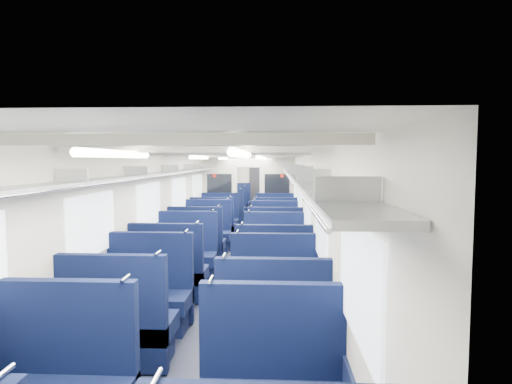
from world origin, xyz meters
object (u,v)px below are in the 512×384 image
at_px(seat_19, 275,223).
at_px(seat_25, 276,207).
at_px(seat_7, 274,301).
at_px(seat_11, 275,259).
at_px(seat_21, 276,214).
at_px(seat_5, 273,336).
at_px(seat_12, 197,246).
at_px(seat_24, 234,206).
at_px(seat_14, 207,235).
at_px(seat_17, 275,229).
at_px(seat_22, 231,209).
at_px(seat_4, 118,330).
at_px(seat_9, 274,278).
at_px(seat_26, 237,203).
at_px(seat_15, 275,237).
at_px(seat_16, 213,229).
at_px(seat_10, 186,258).
at_px(seat_23, 276,210).
at_px(bulkhead, 248,193).
at_px(seat_18, 219,222).
at_px(seat_20, 227,213).
at_px(end_door, 258,187).
at_px(seat_8, 169,276).
at_px(seat_6, 147,299).
at_px(seat_27, 276,203).
at_px(seat_13, 275,247).

height_order(seat_19, seat_25, same).
xyz_separation_m(seat_7, seat_11, (0.00, 2.32, 0.00)).
bearing_deg(seat_7, seat_21, 90.00).
relative_size(seat_5, seat_19, 1.00).
height_order(seat_12, seat_24, same).
xyz_separation_m(seat_7, seat_14, (-1.66, 4.76, 0.00)).
height_order(seat_17, seat_22, same).
xyz_separation_m(seat_4, seat_7, (1.66, 1.01, 0.00)).
bearing_deg(seat_9, seat_26, 98.30).
distance_m(seat_9, seat_15, 3.48).
height_order(seat_7, seat_16, same).
bearing_deg(seat_10, seat_12, 90.00).
height_order(seat_5, seat_23, same).
relative_size(bulkhead, seat_21, 2.19).
distance_m(seat_18, seat_24, 4.45).
relative_size(seat_17, seat_25, 1.00).
xyz_separation_m(seat_11, seat_26, (-1.66, 10.12, 0.00)).
distance_m(seat_4, seat_26, 13.45).
bearing_deg(seat_20, end_door, 80.26).
bearing_deg(seat_8, seat_25, 80.62).
distance_m(seat_17, seat_18, 2.03).
height_order(seat_4, seat_25, same).
relative_size(seat_11, seat_14, 1.00).
xyz_separation_m(end_door, seat_26, (-0.83, -1.36, -0.61)).
bearing_deg(seat_26, seat_6, -90.00).
relative_size(seat_17, seat_24, 1.00).
bearing_deg(seat_14, seat_23, 73.00).
height_order(seat_20, seat_27, same).
xyz_separation_m(seat_22, seat_25, (1.66, 0.95, 0.00)).
bearing_deg(seat_22, end_door, 76.93).
relative_size(seat_9, seat_15, 1.00).
bearing_deg(seat_7, seat_10, 125.06).
bearing_deg(seat_17, seat_27, 90.00).
bearing_deg(seat_10, seat_25, 79.32).
relative_size(seat_16, seat_21, 1.00).
xyz_separation_m(seat_17, seat_23, (0.00, 4.44, 0.00)).
bearing_deg(seat_12, seat_20, 90.00).
bearing_deg(end_door, seat_4, -93.21).
relative_size(end_door, seat_10, 1.56).
xyz_separation_m(seat_12, seat_18, (0.00, 3.48, 0.00)).
bearing_deg(seat_18, seat_19, -1.50).
xyz_separation_m(seat_4, seat_19, (1.66, 7.89, 0.00)).
height_order(seat_18, seat_27, same).
relative_size(seat_16, seat_23, 1.00).
xyz_separation_m(seat_7, seat_18, (-1.66, 6.92, 0.00)).
distance_m(seat_6, seat_16, 5.72).
bearing_deg(seat_9, seat_22, 100.26).
relative_size(seat_9, seat_13, 1.00).
distance_m(seat_9, seat_11, 1.27).
relative_size(seat_12, seat_14, 1.00).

